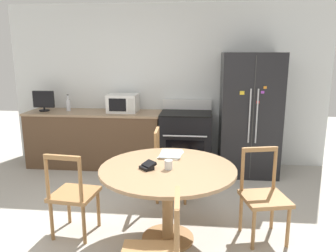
{
  "coord_description": "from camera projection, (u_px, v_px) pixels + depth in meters",
  "views": [
    {
      "loc": [
        0.58,
        -2.75,
        1.84
      ],
      "look_at": [
        0.18,
        1.15,
        0.95
      ],
      "focal_mm": 35.0,
      "sensor_mm": 36.0,
      "label": 1
    }
  ],
  "objects": [
    {
      "name": "dining_chair_far",
      "position": [
        170.0,
        166.0,
        4.13
      ],
      "size": [
        0.44,
        0.44,
        0.9
      ],
      "rotation": [
        0.0,
        0.0,
        4.75
      ],
      "color": "#9E7042",
      "rests_on": "ground_plane"
    },
    {
      "name": "microwave",
      "position": [
        123.0,
        103.0,
        5.23
      ],
      "size": [
        0.46,
        0.39,
        0.28
      ],
      "color": "white",
      "rests_on": "kitchen_counter"
    },
    {
      "name": "ground_plane",
      "position": [
        137.0,
        249.0,
        3.13
      ],
      "size": [
        14.0,
        14.0,
        0.0
      ],
      "primitive_type": "plane",
      "color": "#B2ADA3"
    },
    {
      "name": "candle_glass",
      "position": [
        169.0,
        165.0,
        3.07
      ],
      "size": [
        0.08,
        0.08,
        0.09
      ],
      "color": "silver",
      "rests_on": "dining_table"
    },
    {
      "name": "dining_chair_left",
      "position": [
        73.0,
        195.0,
        3.29
      ],
      "size": [
        0.46,
        0.46,
        0.9
      ],
      "rotation": [
        0.0,
        0.0,
        6.18
      ],
      "color": "#9E7042",
      "rests_on": "ground_plane"
    },
    {
      "name": "wallet",
      "position": [
        148.0,
        166.0,
        3.08
      ],
      "size": [
        0.17,
        0.17,
        0.07
      ],
      "color": "black",
      "rests_on": "dining_table"
    },
    {
      "name": "back_wall",
      "position": [
        166.0,
        85.0,
        5.41
      ],
      "size": [
        5.2,
        0.1,
        2.6
      ],
      "color": "silver",
      "rests_on": "ground_plane"
    },
    {
      "name": "dining_table",
      "position": [
        168.0,
        180.0,
        3.15
      ],
      "size": [
        1.31,
        1.31,
        0.76
      ],
      "color": "#997551",
      "rests_on": "ground_plane"
    },
    {
      "name": "dining_chair_right",
      "position": [
        264.0,
        197.0,
        3.24
      ],
      "size": [
        0.5,
        0.5,
        0.9
      ],
      "rotation": [
        0.0,
        0.0,
        3.37
      ],
      "color": "#9E7042",
      "rests_on": "ground_plane"
    },
    {
      "name": "counter_bottle",
      "position": [
        68.0,
        105.0,
        5.31
      ],
      "size": [
        0.07,
        0.07,
        0.27
      ],
      "color": "silver",
      "rests_on": "kitchen_counter"
    },
    {
      "name": "mail_stack",
      "position": [
        171.0,
        154.0,
        3.49
      ],
      "size": [
        0.27,
        0.33,
        0.02
      ],
      "color": "white",
      "rests_on": "dining_table"
    },
    {
      "name": "kitchen_counter",
      "position": [
        95.0,
        139.0,
        5.36
      ],
      "size": [
        2.16,
        0.64,
        0.9
      ],
      "color": "brown",
      "rests_on": "ground_plane"
    },
    {
      "name": "refrigerator",
      "position": [
        249.0,
        114.0,
        4.95
      ],
      "size": [
        0.86,
        0.76,
        1.83
      ],
      "color": "black",
      "rests_on": "ground_plane"
    },
    {
      "name": "countertop_tv",
      "position": [
        44.0,
        100.0,
        5.29
      ],
      "size": [
        0.34,
        0.16,
        0.33
      ],
      "color": "black",
      "rests_on": "kitchen_counter"
    },
    {
      "name": "oven_range",
      "position": [
        186.0,
        140.0,
        5.19
      ],
      "size": [
        0.79,
        0.68,
        1.08
      ],
      "color": "black",
      "rests_on": "ground_plane"
    }
  ]
}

